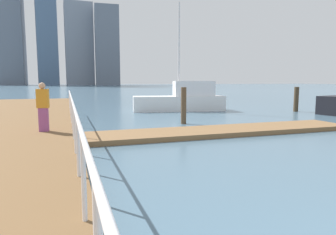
# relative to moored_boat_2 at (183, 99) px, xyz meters

# --- Properties ---
(ground_plane) EXTENTS (300.00, 300.00, 0.00)m
(ground_plane) POSITION_rel_moored_boat_2_xyz_m (-4.25, 0.72, -0.79)
(ground_plane) COLOR slate
(floating_dock) EXTENTS (11.55, 2.00, 0.18)m
(floating_dock) POSITION_rel_moored_boat_2_xyz_m (-1.97, -8.86, -0.70)
(floating_dock) COLOR olive
(floating_dock) RESTS_ON ground_plane
(boardwalk_railing) EXTENTS (0.06, 22.97, 1.08)m
(boardwalk_railing) POSITION_rel_moored_boat_2_xyz_m (-7.40, -11.34, 0.45)
(boardwalk_railing) COLOR white
(boardwalk_railing) RESTS_ON boardwalk
(dock_piling_0) EXTENTS (0.26, 0.26, 1.75)m
(dock_piling_0) POSITION_rel_moored_boat_2_xyz_m (-2.27, -5.96, 0.08)
(dock_piling_0) COLOR brown
(dock_piling_0) RESTS_ON ground_plane
(dock_piling_3) EXTENTS (0.31, 0.31, 1.65)m
(dock_piling_3) POSITION_rel_moored_boat_2_xyz_m (6.98, -2.99, 0.03)
(dock_piling_3) COLOR #473826
(dock_piling_3) RESTS_ON ground_plane
(moored_boat_2) EXTENTS (6.40, 2.69, 7.23)m
(moored_boat_2) POSITION_rel_moored_boat_2_xyz_m (0.00, 0.00, 0.00)
(moored_boat_2) COLOR white
(moored_boat_2) RESTS_ON ground_plane
(pedestrian_1) EXTENTS (0.40, 0.29, 1.60)m
(pedestrian_1) POSITION_rel_moored_boat_2_xyz_m (-8.30, -8.70, 0.43)
(pedestrian_1) COLOR #994C8C
(pedestrian_1) RESTS_ON boardwalk
(skyline_tower_1) EXTENTS (9.65, 13.96, 44.09)m
(skyline_tower_1) POSITION_rel_moored_boat_2_xyz_m (-15.07, 128.10, 21.25)
(skyline_tower_1) COLOR slate
(skyline_tower_1) RESTS_ON ground_plane
(skyline_tower_2) EXTENTS (12.48, 14.07, 36.75)m
(skyline_tower_2) POSITION_rel_moored_boat_2_xyz_m (-1.30, 129.03, 17.58)
(skyline_tower_2) COLOR gray
(skyline_tower_2) RESTS_ON ground_plane
(skyline_tower_3) EXTENTS (10.66, 8.83, 34.39)m
(skyline_tower_3) POSITION_rel_moored_boat_2_xyz_m (10.15, 117.87, 16.40)
(skyline_tower_3) COLOR slate
(skyline_tower_3) RESTS_ON ground_plane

